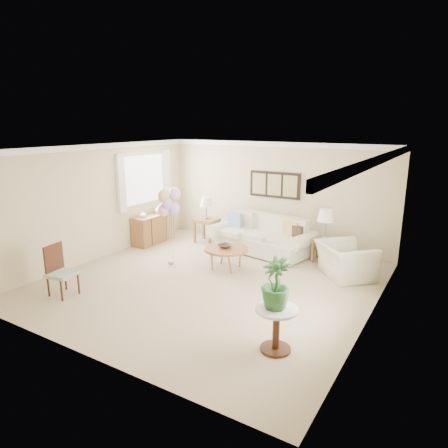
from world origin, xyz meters
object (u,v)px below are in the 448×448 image
sofa (262,238)px  coffee_table (226,250)px  accent_chair (59,269)px  balloon_cluster (169,203)px  armchair (345,261)px

sofa → coffee_table: (-0.16, -1.43, 0.07)m
accent_chair → balloon_cluster: balloon_cluster is taller
coffee_table → armchair: armchair is taller
sofa → accent_chair: (-2.05, -4.12, 0.12)m
coffee_table → balloon_cluster: 1.57m
coffee_table → armchair: bearing=20.5°
accent_chair → armchair: bearing=40.3°
accent_chair → balloon_cluster: (0.73, 2.26, 0.92)m
sofa → armchair: size_ratio=2.47×
coffee_table → balloon_cluster: size_ratio=0.54×
armchair → balloon_cluster: 3.84m
accent_chair → coffee_table: bearing=54.9°
sofa → armchair: 2.21m
armchair → balloon_cluster: balloon_cluster is taller
balloon_cluster → sofa: bearing=54.7°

